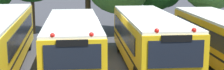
{
  "coord_description": "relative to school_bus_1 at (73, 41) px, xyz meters",
  "views": [
    {
      "loc": [
        -1.82,
        -16.08,
        4.7
      ],
      "look_at": [
        -0.01,
        0.0,
        1.6
      ],
      "focal_mm": 53.37,
      "sensor_mm": 36.0,
      "label": 1
    }
  ],
  "objects": [
    {
      "name": "ground_plane",
      "position": [
        1.95,
        -0.16,
        -1.33
      ],
      "size": [
        160.0,
        160.0,
        0.0
      ],
      "primitive_type": "plane",
      "color": "#38383D"
    },
    {
      "name": "school_bus_1",
      "position": [
        0.0,
        0.0,
        0.0
      ],
      "size": [
        2.64,
        9.26,
        2.53
      ],
      "rotation": [
        0.0,
        0.0,
        3.14
      ],
      "color": "yellow",
      "rests_on": "ground_plane"
    },
    {
      "name": "school_bus_2",
      "position": [
        3.76,
        -0.31,
        0.09
      ],
      "size": [
        2.69,
        9.69,
        2.71
      ],
      "rotation": [
        0.0,
        0.0,
        3.13
      ],
      "color": "yellow",
      "rests_on": "ground_plane"
    },
    {
      "name": "school_bus_3",
      "position": [
        7.61,
        -0.32,
        0.03
      ],
      "size": [
        2.73,
        9.81,
        2.58
      ],
      "rotation": [
        0.0,
        0.0,
        3.12
      ],
      "color": "#EAA80C",
      "rests_on": "ground_plane"
    }
  ]
}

